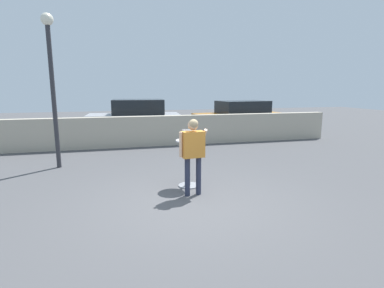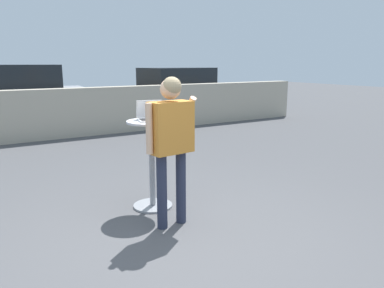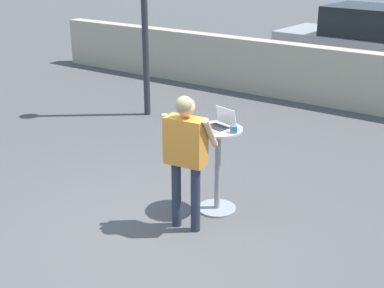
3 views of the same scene
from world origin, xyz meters
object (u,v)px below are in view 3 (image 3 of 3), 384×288
coffee_mug (234,129)px  standing_person (186,146)px  parked_car_near_street (370,42)px  cafe_table (218,164)px  laptop (221,124)px

coffee_mug → standing_person: standing_person is taller
coffee_mug → parked_car_near_street: size_ratio=0.03×
cafe_table → laptop: size_ratio=2.95×
cafe_table → standing_person: 0.72m
laptop → standing_person: 0.63m
coffee_mug → standing_person: size_ratio=0.07×
laptop → coffee_mug: laptop is taller
cafe_table → coffee_mug: size_ratio=9.46×
cafe_table → laptop: bearing=68.1°
laptop → standing_person: size_ratio=0.23×
standing_person → parked_car_near_street: parked_car_near_street is taller
laptop → coffee_mug: bearing=-14.7°
standing_person → coffee_mug: bearing=63.5°
coffee_mug → standing_person: 0.64m
cafe_table → laptop: (0.01, 0.03, 0.51)m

